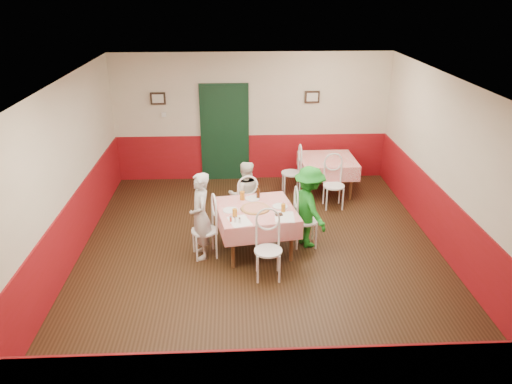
{
  "coord_description": "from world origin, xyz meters",
  "views": [
    {
      "loc": [
        -0.42,
        -7.16,
        4.15
      ],
      "look_at": [
        -0.07,
        0.14,
        1.05
      ],
      "focal_mm": 35.0,
      "sensor_mm": 36.0,
      "label": 1
    }
  ],
  "objects_px": {
    "chair_right": "(306,221)",
    "pizza": "(255,208)",
    "chair_second_b": "(334,186)",
    "beer_bottle": "(258,192)",
    "glass_c": "(242,196)",
    "second_table": "(327,176)",
    "chair_far": "(246,205)",
    "diner_far": "(245,195)",
    "diner_right": "(309,207)",
    "main_table": "(256,230)",
    "chair_near": "(268,251)",
    "chair_second_a": "(291,173)",
    "glass_b": "(283,208)",
    "glass_a": "(235,213)",
    "diner_left": "(201,216)",
    "wallet": "(279,214)",
    "chair_left": "(204,231)"
  },
  "relations": [
    {
      "from": "glass_b",
      "to": "diner_left",
      "type": "bearing_deg",
      "value": -179.57
    },
    {
      "from": "chair_left",
      "to": "chair_right",
      "type": "bearing_deg",
      "value": 86.83
    },
    {
      "from": "chair_second_b",
      "to": "pizza",
      "type": "bearing_deg",
      "value": -134.89
    },
    {
      "from": "main_table",
      "to": "glass_c",
      "type": "height_order",
      "value": "glass_c"
    },
    {
      "from": "chair_second_b",
      "to": "diner_right",
      "type": "distance_m",
      "value": 1.68
    },
    {
      "from": "pizza",
      "to": "glass_b",
      "type": "distance_m",
      "value": 0.46
    },
    {
      "from": "second_table",
      "to": "beer_bottle",
      "type": "xyz_separation_m",
      "value": [
        -1.55,
        -1.99,
        0.49
      ]
    },
    {
      "from": "pizza",
      "to": "beer_bottle",
      "type": "distance_m",
      "value": 0.45
    },
    {
      "from": "chair_second_a",
      "to": "glass_a",
      "type": "distance_m",
      "value": 2.98
    },
    {
      "from": "chair_far",
      "to": "wallet",
      "type": "height_order",
      "value": "chair_far"
    },
    {
      "from": "glass_a",
      "to": "chair_far",
      "type": "bearing_deg",
      "value": 79.87
    },
    {
      "from": "diner_right",
      "to": "main_table",
      "type": "bearing_deg",
      "value": 78.12
    },
    {
      "from": "main_table",
      "to": "chair_right",
      "type": "relative_size",
      "value": 1.36
    },
    {
      "from": "chair_right",
      "to": "chair_far",
      "type": "height_order",
      "value": "same"
    },
    {
      "from": "chair_near",
      "to": "diner_far",
      "type": "distance_m",
      "value": 1.76
    },
    {
      "from": "chair_second_b",
      "to": "beer_bottle",
      "type": "height_order",
      "value": "beer_bottle"
    },
    {
      "from": "wallet",
      "to": "diner_far",
      "type": "distance_m",
      "value": 1.26
    },
    {
      "from": "pizza",
      "to": "diner_far",
      "type": "bearing_deg",
      "value": 98.44
    },
    {
      "from": "chair_right",
      "to": "pizza",
      "type": "relative_size",
      "value": 1.98
    },
    {
      "from": "second_table",
      "to": "chair_right",
      "type": "bearing_deg",
      "value": -108.81
    },
    {
      "from": "second_table",
      "to": "chair_far",
      "type": "xyz_separation_m",
      "value": [
        -1.75,
        -1.56,
        0.08
      ]
    },
    {
      "from": "main_table",
      "to": "chair_near",
      "type": "relative_size",
      "value": 1.36
    },
    {
      "from": "main_table",
      "to": "chair_second_a",
      "type": "bearing_deg",
      "value": 70.34
    },
    {
      "from": "glass_c",
      "to": "second_table",
      "type": "bearing_deg",
      "value": 48.18
    },
    {
      "from": "diner_right",
      "to": "chair_second_b",
      "type": "bearing_deg",
      "value": -47.07
    },
    {
      "from": "second_table",
      "to": "beer_bottle",
      "type": "height_order",
      "value": "beer_bottle"
    },
    {
      "from": "beer_bottle",
      "to": "pizza",
      "type": "bearing_deg",
      "value": -99.0
    },
    {
      "from": "glass_a",
      "to": "diner_left",
      "type": "distance_m",
      "value": 0.57
    },
    {
      "from": "chair_near",
      "to": "glass_b",
      "type": "distance_m",
      "value": 0.84
    },
    {
      "from": "chair_second_b",
      "to": "beer_bottle",
      "type": "bearing_deg",
      "value": -142.25
    },
    {
      "from": "chair_left",
      "to": "pizza",
      "type": "xyz_separation_m",
      "value": [
        0.82,
        0.11,
        0.33
      ]
    },
    {
      "from": "chair_second_b",
      "to": "beer_bottle",
      "type": "xyz_separation_m",
      "value": [
        -1.55,
        -1.24,
        0.42
      ]
    },
    {
      "from": "glass_c",
      "to": "pizza",
      "type": "bearing_deg",
      "value": -63.15
    },
    {
      "from": "second_table",
      "to": "diner_far",
      "type": "bearing_deg",
      "value": -139.29
    },
    {
      "from": "chair_far",
      "to": "glass_c",
      "type": "distance_m",
      "value": 0.61
    },
    {
      "from": "chair_right",
      "to": "glass_b",
      "type": "xyz_separation_m",
      "value": [
        -0.41,
        -0.28,
        0.38
      ]
    },
    {
      "from": "diner_left",
      "to": "diner_right",
      "type": "bearing_deg",
      "value": 88.57
    },
    {
      "from": "diner_far",
      "to": "diner_right",
      "type": "bearing_deg",
      "value": 139.3
    },
    {
      "from": "glass_b",
      "to": "pizza",
      "type": "bearing_deg",
      "value": 165.76
    },
    {
      "from": "chair_near",
      "to": "chair_second_a",
      "type": "bearing_deg",
      "value": 78.38
    },
    {
      "from": "pizza",
      "to": "chair_second_a",
      "type": "bearing_deg",
      "value": 70.26
    },
    {
      "from": "chair_near",
      "to": "chair_second_b",
      "type": "xyz_separation_m",
      "value": [
        1.47,
        2.49,
        0.0
      ]
    },
    {
      "from": "chair_left",
      "to": "beer_bottle",
      "type": "bearing_deg",
      "value": 108.94
    },
    {
      "from": "chair_right",
      "to": "chair_second_b",
      "type": "height_order",
      "value": "same"
    },
    {
      "from": "pizza",
      "to": "diner_far",
      "type": "distance_m",
      "value": 0.94
    },
    {
      "from": "glass_a",
      "to": "glass_b",
      "type": "height_order",
      "value": "glass_a"
    },
    {
      "from": "glass_a",
      "to": "diner_far",
      "type": "xyz_separation_m",
      "value": [
        0.2,
        1.19,
        -0.2
      ]
    },
    {
      "from": "diner_left",
      "to": "diner_far",
      "type": "xyz_separation_m",
      "value": [
        0.74,
        1.04,
        -0.09
      ]
    },
    {
      "from": "second_table",
      "to": "chair_second_a",
      "type": "distance_m",
      "value": 0.75
    },
    {
      "from": "second_table",
      "to": "beer_bottle",
      "type": "bearing_deg",
      "value": -127.96
    }
  ]
}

